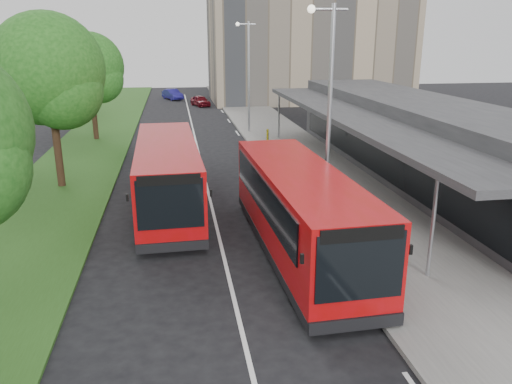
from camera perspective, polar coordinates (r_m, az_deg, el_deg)
ground at (r=17.16m, az=-3.82°, el=-6.92°), size 120.00×120.00×0.00m
pavement at (r=37.02m, az=2.43°, el=6.41°), size 5.00×80.00×0.15m
grass_verge at (r=36.71m, az=-17.96°, el=5.45°), size 5.00×80.00×0.10m
lane_centre_line at (r=31.43m, az=-6.51°, el=4.23°), size 0.12×70.00×0.01m
kerb_dashes at (r=35.62m, az=-1.53°, el=5.88°), size 0.12×56.00×0.01m
office_block at (r=59.66m, az=6.01°, el=19.05°), size 22.00×12.00×18.00m
station_building at (r=27.06m, az=17.93°, el=5.81°), size 7.70×26.00×4.00m
tree_mid at (r=25.35m, az=-22.58°, el=12.09°), size 5.11×5.11×8.22m
tree_far at (r=37.15m, az=-18.44°, el=12.98°), size 4.64×4.64×7.45m
lamp_post_near at (r=18.59m, az=8.17°, el=9.97°), size 1.44×0.28×8.00m
lamp_post_far at (r=38.08m, az=-0.96°, el=13.77°), size 1.44×0.28×8.00m
bus_main at (r=16.60m, az=5.02°, el=-2.26°), size 2.96×10.37×2.91m
bus_second at (r=21.28m, az=-10.05°, el=1.88°), size 2.87×10.25×2.88m
litter_bin at (r=28.03m, az=4.42°, el=3.94°), size 0.56×0.56×0.89m
bollard at (r=34.17m, az=1.33°, el=6.42°), size 0.17×0.17×0.92m
car_near at (r=54.54m, az=-6.38°, el=10.33°), size 2.29×3.54×1.12m
car_far at (r=60.86m, az=-9.52°, el=10.96°), size 2.63×3.91×1.22m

